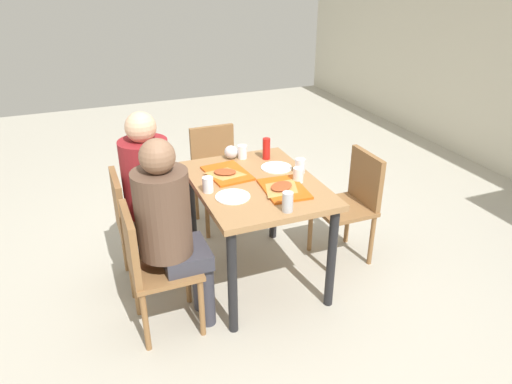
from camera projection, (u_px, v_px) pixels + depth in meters
name	position (u px, v px, depth m)	size (l,w,h in m)	color
ground_plane	(256.00, 277.00, 3.53)	(10.00, 10.00, 0.02)	#B2AD9E
main_table	(256.00, 197.00, 3.23)	(1.06, 0.80, 0.77)	#9E7247
chair_near_left	(136.00, 221.00, 3.26)	(0.40, 0.40, 0.85)	olive
chair_near_right	(150.00, 262.00, 2.82)	(0.40, 0.40, 0.85)	olive
chair_far_side	(353.00, 199.00, 3.56)	(0.40, 0.40, 0.85)	olive
chair_left_end	(216.00, 169.00, 4.06)	(0.40, 0.40, 0.85)	olive
person_in_red	(153.00, 186.00, 3.20)	(0.32, 0.42, 1.26)	#383842
person_in_brown_jacket	(170.00, 222.00, 2.76)	(0.32, 0.42, 1.26)	#383842
tray_red_near	(227.00, 173.00, 3.28)	(0.36, 0.26, 0.02)	#D85914
tray_red_far	(284.00, 189.00, 3.06)	(0.36, 0.26, 0.02)	#D85914
paper_plate_center	(276.00, 167.00, 3.38)	(0.22, 0.22, 0.01)	white
paper_plate_near_edge	(233.00, 197.00, 2.97)	(0.22, 0.22, 0.01)	white
pizza_slice_a	(225.00, 173.00, 3.25)	(0.24, 0.27, 0.02)	#C68C47
pizza_slice_b	(281.00, 187.00, 3.05)	(0.28, 0.29, 0.02)	#C68C47
plastic_cup_a	(300.00, 166.00, 3.29)	(0.07, 0.07, 0.10)	white
plastic_cup_b	(208.00, 185.00, 3.02)	(0.07, 0.07, 0.10)	white
plastic_cup_c	(242.00, 152.00, 3.53)	(0.07, 0.07, 0.10)	white
plastic_cup_d	(298.00, 175.00, 3.15)	(0.07, 0.07, 0.10)	white
soda_can	(288.00, 202.00, 2.78)	(0.07, 0.07, 0.12)	#B7BCC6
condiment_bottle	(266.00, 149.00, 3.50)	(0.06, 0.06, 0.16)	red
foil_bundle	(231.00, 152.00, 3.52)	(0.10, 0.10, 0.10)	silver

